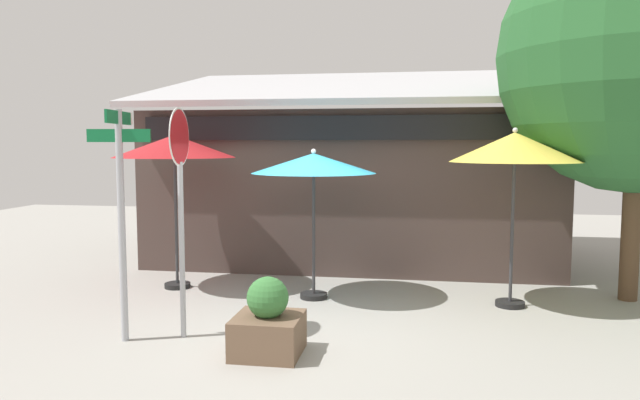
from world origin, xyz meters
The scene contains 8 objects.
ground_plane centered at (0.00, 0.00, -0.05)m, with size 28.00×28.00×0.10m, color #9E9B93.
cafe_building centered at (0.20, 5.17, 1.66)m, with size 8.60×5.42×4.35m.
street_sign_post centered at (-2.05, -1.15, 1.76)m, with size 0.79×0.85×2.90m.
stop_sign centered at (-1.38, -0.90, 2.02)m, with size 0.07×0.73×2.93m.
patio_umbrella_crimson_left centered at (-2.51, 1.57, 2.42)m, with size 2.07×2.07×2.70m.
patio_umbrella_teal_center centered at (-0.05, 1.26, 2.15)m, with size 1.98×1.98×2.41m.
patio_umbrella_mustard_right centered at (3.00, 1.28, 2.41)m, with size 1.93×1.93×2.72m.
sidewalk_planter centered at (-0.14, -1.33, 0.37)m, with size 0.79×0.79×0.93m.
Camera 1 is at (1.56, -7.88, 2.47)m, focal length 32.95 mm.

